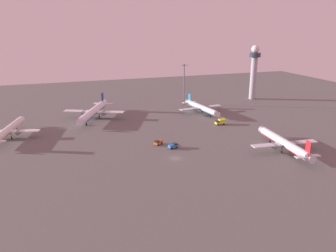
% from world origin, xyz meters
% --- Properties ---
extents(ground_plane, '(416.00, 416.00, 0.00)m').
position_xyz_m(ground_plane, '(0.00, 0.00, 0.00)').
color(ground_plane, '#605E5B').
extents(control_tower, '(8.00, 8.00, 38.69)m').
position_xyz_m(control_tower, '(91.90, 88.06, 22.34)').
color(control_tower, '#A8A8B2').
rests_on(control_tower, ground).
extents(airplane_mid_apron, '(30.53, 39.17, 10.04)m').
position_xyz_m(airplane_mid_apron, '(47.04, -7.72, 3.80)').
color(airplane_mid_apron, silver).
rests_on(airplane_mid_apron, ground).
extents(airplane_near_gate, '(30.10, 38.36, 9.98)m').
position_xyz_m(airplane_near_gate, '(-67.93, 49.93, 3.77)').
color(airplane_near_gate, silver).
rests_on(airplane_near_gate, ground).
extents(airplane_taxiway_distant, '(28.45, 36.46, 9.35)m').
position_xyz_m(airplane_taxiway_distant, '(39.77, 62.99, 3.53)').
color(airplane_taxiway_distant, silver).
rests_on(airplane_taxiway_distant, ground).
extents(airplane_terminal_side, '(33.87, 42.85, 11.68)m').
position_xyz_m(airplane_terminal_side, '(-24.61, 71.11, 4.42)').
color(airplane_terminal_side, white).
rests_on(airplane_terminal_side, ground).
extents(catering_truck, '(5.66, 2.41, 3.05)m').
position_xyz_m(catering_truck, '(39.73, 37.02, 1.58)').
color(catering_truck, yellow).
rests_on(catering_truck, ground).
extents(baggage_tractor, '(4.55, 3.88, 2.25)m').
position_xyz_m(baggage_tractor, '(-2.09, 17.51, 1.18)').
color(baggage_tractor, '#D85919').
rests_on(baggage_tractor, ground).
extents(maintenance_van, '(4.51, 2.97, 2.25)m').
position_xyz_m(maintenance_van, '(2.83, 11.11, 1.18)').
color(maintenance_van, '#3372BF').
rests_on(maintenance_van, ground).
extents(apron_light_west, '(4.80, 0.90, 27.52)m').
position_xyz_m(apron_light_west, '(37.52, 86.79, 15.62)').
color(apron_light_west, slate).
rests_on(apron_light_west, ground).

